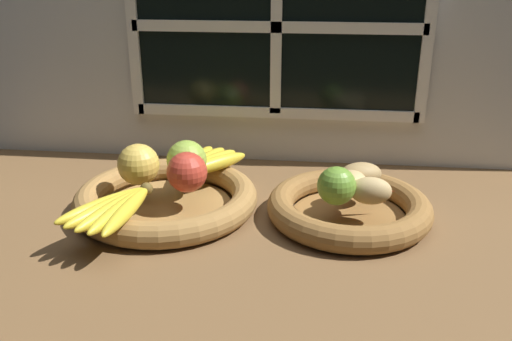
{
  "coord_description": "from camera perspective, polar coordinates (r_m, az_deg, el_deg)",
  "views": [
    {
      "loc": [
        9.27,
        -90.28,
        44.56
      ],
      "look_at": [
        -1.15,
        -0.67,
        8.79
      ],
      "focal_mm": 37.45,
      "sensor_mm": 36.0,
      "label": 1
    }
  ],
  "objects": [
    {
      "name": "apple_golden_left",
      "position": [
        1.02,
        -12.44,
        0.63
      ],
      "size": [
        7.87,
        7.87,
        7.87
      ],
      "primitive_type": "sphere",
      "color": "gold",
      "rests_on": "fruit_bowl_left"
    },
    {
      "name": "apple_green_back",
      "position": [
        1.03,
        -7.42,
        1.12
      ],
      "size": [
        7.73,
        7.73,
        7.73
      ],
      "primitive_type": "sphere",
      "color": "#8CAD3D",
      "rests_on": "fruit_bowl_left"
    },
    {
      "name": "back_wall",
      "position": [
        1.22,
        2.26,
        13.73
      ],
      "size": [
        140.0,
        4.6,
        55.0
      ],
      "color": "silver",
      "rests_on": "ground_plane"
    },
    {
      "name": "fruit_bowl_right",
      "position": [
        0.99,
        9.88,
        -3.94
      ],
      "size": [
        29.98,
        29.98,
        4.79
      ],
      "color": "brown",
      "rests_on": "ground_plane"
    },
    {
      "name": "fruit_bowl_left",
      "position": [
        1.03,
        -9.53,
        -3.0
      ],
      "size": [
        34.59,
        34.59,
        4.79
      ],
      "color": "olive",
      "rests_on": "ground_plane"
    },
    {
      "name": "potato_back",
      "position": [
        1.02,
        11.09,
        -0.43
      ],
      "size": [
        9.53,
        7.87,
        4.57
      ],
      "primitive_type": "ellipsoid",
      "rotation": [
        0.0,
        0.0,
        0.34
      ],
      "color": "#A38451",
      "rests_on": "fruit_bowl_right"
    },
    {
      "name": "potato_small",
      "position": [
        0.95,
        12.14,
        -2.13
      ],
      "size": [
        7.29,
        4.49,
        4.88
      ],
      "primitive_type": "ellipsoid",
      "rotation": [
        0.0,
        0.0,
        3.14
      ],
      "color": "tan",
      "rests_on": "fruit_bowl_right"
    },
    {
      "name": "banana_bunch_back",
      "position": [
        1.09,
        -5.53,
        1.01
      ],
      "size": [
        13.38,
        16.45,
        2.88
      ],
      "color": "gold",
      "rests_on": "fruit_bowl_left"
    },
    {
      "name": "lime_near",
      "position": [
        0.93,
        8.6,
        -1.62
      ],
      "size": [
        6.77,
        6.77,
        6.77
      ],
      "primitive_type": "sphere",
      "color": "olive",
      "rests_on": "fruit_bowl_right"
    },
    {
      "name": "chili_pepper",
      "position": [
        0.97,
        11.12,
        -2.37
      ],
      "size": [
        13.02,
        4.76,
        1.68
      ],
      "primitive_type": "cone",
      "rotation": [
        0.0,
        1.57,
        0.24
      ],
      "color": "red",
      "rests_on": "fruit_bowl_right"
    },
    {
      "name": "banana_bunch_front",
      "position": [
        0.92,
        -14.84,
        -3.87
      ],
      "size": [
        12.64,
        19.33,
        2.62
      ],
      "color": "gold",
      "rests_on": "fruit_bowl_left"
    },
    {
      "name": "potato_large",
      "position": [
        0.97,
        10.06,
        -1.35
      ],
      "size": [
        8.59,
        8.61,
        4.65
      ],
      "primitive_type": "ellipsoid",
      "rotation": [
        0.0,
        0.0,
        0.84
      ],
      "color": "tan",
      "rests_on": "fruit_bowl_right"
    },
    {
      "name": "ground_plane",
      "position": [
        1.02,
        0.69,
        -5.28
      ],
      "size": [
        140.0,
        90.0,
        3.0
      ],
      "primitive_type": "cube",
      "color": "brown"
    },
    {
      "name": "apple_red_right",
      "position": [
        0.98,
        -7.38,
        -0.17
      ],
      "size": [
        7.46,
        7.46,
        7.46
      ],
      "primitive_type": "sphere",
      "color": "#B73828",
      "rests_on": "fruit_bowl_left"
    }
  ]
}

